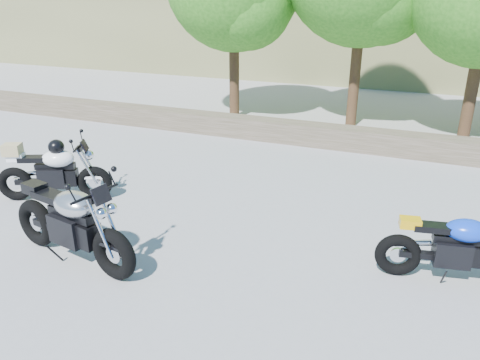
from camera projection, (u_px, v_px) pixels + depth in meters
name	position (u px, v px, depth m)	size (l,w,h in m)	color
ground	(200.00, 251.00, 6.64)	(90.00, 90.00, 0.00)	#929297
stone_wall	(303.00, 133.00, 11.26)	(22.00, 0.55, 0.50)	#4E4634
silver_bike	(72.00, 224.00, 6.21)	(2.27, 0.77, 1.15)	black
white_bike	(53.00, 171.00, 8.10)	(1.87, 0.98, 1.10)	black
blue_bike	(455.00, 248.00, 5.81)	(1.88, 0.63, 0.95)	black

